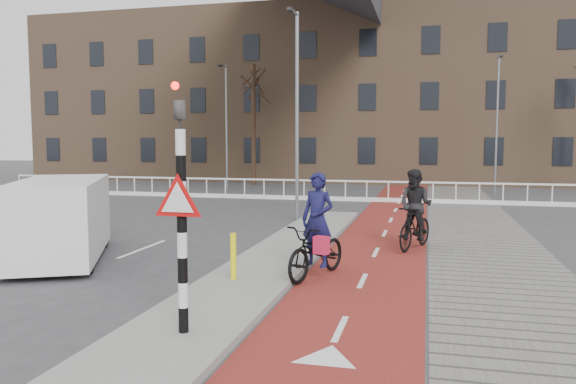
# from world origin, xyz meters

# --- Properties ---
(ground) EXTENTS (120.00, 120.00, 0.00)m
(ground) POSITION_xyz_m (0.00, 0.00, 0.00)
(ground) COLOR #38383A
(ground) RESTS_ON ground
(bike_lane) EXTENTS (2.50, 60.00, 0.01)m
(bike_lane) POSITION_xyz_m (1.50, 10.00, 0.01)
(bike_lane) COLOR maroon
(bike_lane) RESTS_ON ground
(sidewalk) EXTENTS (3.00, 60.00, 0.01)m
(sidewalk) POSITION_xyz_m (4.30, 10.00, 0.01)
(sidewalk) COLOR slate
(sidewalk) RESTS_ON ground
(curb_island) EXTENTS (1.80, 16.00, 0.12)m
(curb_island) POSITION_xyz_m (-0.70, 4.00, 0.06)
(curb_island) COLOR gray
(curb_island) RESTS_ON ground
(traffic_signal) EXTENTS (0.80, 0.80, 3.68)m
(traffic_signal) POSITION_xyz_m (-0.60, -2.02, 1.99)
(traffic_signal) COLOR black
(traffic_signal) RESTS_ON curb_island
(bollard) EXTENTS (0.12, 0.12, 0.91)m
(bollard) POSITION_xyz_m (-0.94, 1.09, 0.58)
(bollard) COLOR yellow
(bollard) RESTS_ON curb_island
(cyclist_near) EXTENTS (1.40, 2.25, 2.18)m
(cyclist_near) POSITION_xyz_m (0.55, 2.06, 0.74)
(cyclist_near) COLOR black
(cyclist_near) RESTS_ON bike_lane
(cyclist_far) EXTENTS (1.22, 2.03, 2.09)m
(cyclist_far) POSITION_xyz_m (2.45, 5.68, 0.87)
(cyclist_far) COLOR black
(cyclist_far) RESTS_ON bike_lane
(van) EXTENTS (3.58, 4.80, 1.92)m
(van) POSITION_xyz_m (-5.66, 2.25, 1.01)
(van) COLOR silver
(van) RESTS_ON ground
(railing) EXTENTS (28.00, 0.10, 0.99)m
(railing) POSITION_xyz_m (-5.00, 17.00, 0.31)
(railing) COLOR silver
(railing) RESTS_ON ground
(townhouse_row) EXTENTS (46.00, 10.00, 15.90)m
(townhouse_row) POSITION_xyz_m (-3.00, 32.00, 7.81)
(townhouse_row) COLOR #7F6047
(townhouse_row) RESTS_ON ground
(tree_mid) EXTENTS (0.30, 0.30, 7.69)m
(tree_mid) POSITION_xyz_m (-8.13, 25.31, 3.84)
(tree_mid) COLOR black
(tree_mid) RESTS_ON ground
(streetlight_near) EXTENTS (0.12, 0.12, 7.24)m
(streetlight_near) POSITION_xyz_m (-1.72, 10.00, 3.62)
(streetlight_near) COLOR slate
(streetlight_near) RESTS_ON ground
(streetlight_left) EXTENTS (0.12, 0.12, 7.11)m
(streetlight_left) POSITION_xyz_m (-8.50, 21.34, 3.55)
(streetlight_left) COLOR slate
(streetlight_left) RESTS_ON ground
(streetlight_right) EXTENTS (0.12, 0.12, 7.35)m
(streetlight_right) POSITION_xyz_m (6.32, 23.06, 3.67)
(streetlight_right) COLOR slate
(streetlight_right) RESTS_ON ground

